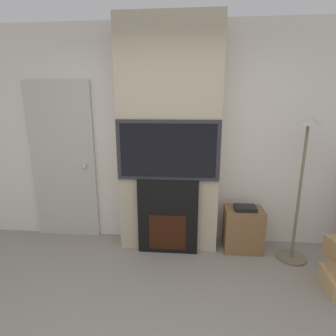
% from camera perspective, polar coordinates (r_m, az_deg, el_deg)
% --- Properties ---
extents(wall_back, '(6.00, 0.06, 2.70)m').
position_cam_1_polar(wall_back, '(3.31, 0.53, 6.51)').
color(wall_back, silver).
rests_on(wall_back, ground_plane).
extents(chimney_breast, '(1.18, 0.33, 2.70)m').
position_cam_1_polar(chimney_breast, '(3.11, 0.26, 6.05)').
color(chimney_breast, '#BCAD8E').
rests_on(chimney_breast, ground_plane).
extents(fireplace, '(0.71, 0.15, 0.92)m').
position_cam_1_polar(fireplace, '(3.21, -0.00, -10.44)').
color(fireplace, black).
rests_on(fireplace, ground_plane).
extents(television, '(1.17, 0.07, 0.69)m').
position_cam_1_polar(television, '(2.96, -0.01, 3.86)').
color(television, '#2D2D33').
rests_on(television, fireplace).
extents(floor_lamp, '(0.33, 0.33, 1.66)m').
position_cam_1_polar(floor_lamp, '(3.16, 27.36, 0.95)').
color(floor_lamp, '#726651').
rests_on(floor_lamp, ground_plane).
extents(media_stand, '(0.46, 0.31, 0.59)m').
position_cam_1_polar(media_stand, '(3.43, 16.01, -12.61)').
color(media_stand, brown).
rests_on(media_stand, ground_plane).
extents(entry_door, '(0.85, 0.09, 2.05)m').
position_cam_1_polar(entry_door, '(3.69, -21.84, 1.18)').
color(entry_door, '#BCB7AD').
rests_on(entry_door, ground_plane).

